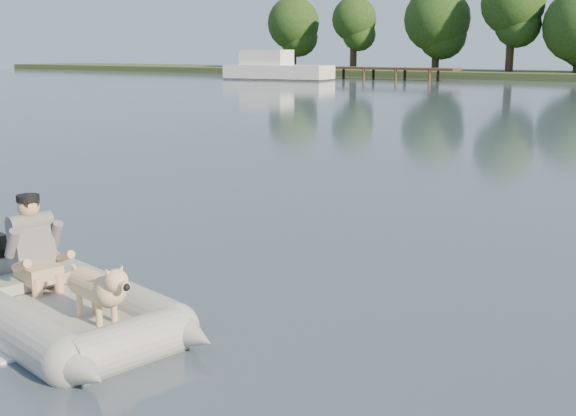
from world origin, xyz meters
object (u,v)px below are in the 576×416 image
Objects in this scene: dinghy at (59,272)px; cabin_cruiser at (278,65)px; dock at (358,73)px; man at (32,241)px; dog at (96,292)px.

cabin_cruiser is (-29.89, 46.75, 0.72)m from dinghy.
man is at bearing -64.71° from dock.
dock is 58.43m from dog.
dock is 7.30m from cabin_cruiser.
dinghy reaches higher than dock.
dock is 58.11m from dinghy.
cabin_cruiser is (-4.64, -5.59, 0.73)m from dock.
man is at bearing 175.76° from dinghy.
dinghy is at bearing -64.24° from dock.
man is (-0.61, 0.17, 0.17)m from dinghy.
dinghy is (25.25, -52.34, 0.01)m from dock.
dinghy is 4.44× the size of man.
dock is 21.42× the size of dog.
dog is at bearing 4.57° from dinghy.
man reaches higher than dinghy.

